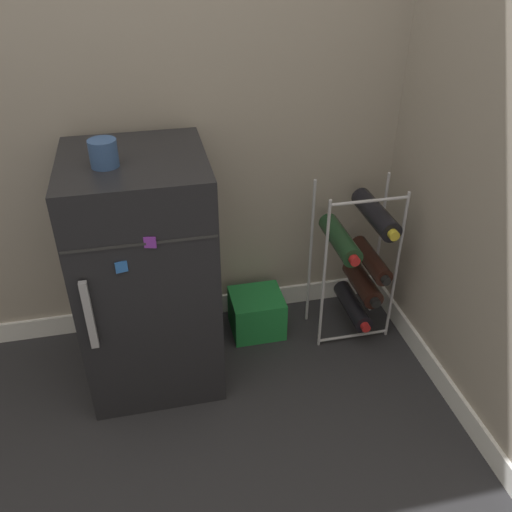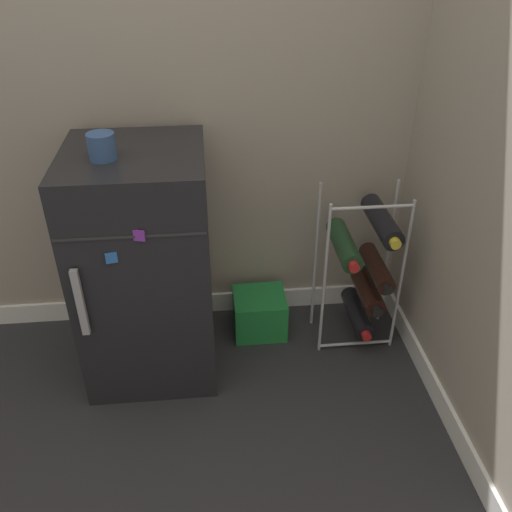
{
  "view_description": "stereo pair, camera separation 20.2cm",
  "coord_description": "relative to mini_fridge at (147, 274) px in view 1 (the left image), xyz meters",
  "views": [
    {
      "loc": [
        -0.17,
        -1.35,
        1.53
      ],
      "look_at": [
        0.2,
        0.32,
        0.44
      ],
      "focal_mm": 38.0,
      "sensor_mm": 36.0,
      "label": 1
    },
    {
      "loc": [
        0.03,
        -1.38,
        1.53
      ],
      "look_at": [
        0.2,
        0.32,
        0.44
      ],
      "focal_mm": 38.0,
      "sensor_mm": 36.0,
      "label": 2
    }
  ],
  "objects": [
    {
      "name": "wine_rack",
      "position": [
        0.84,
        0.06,
        -0.09
      ],
      "size": [
        0.31,
        0.33,
        0.67
      ],
      "color": "#B2B2B7",
      "rests_on": "ground_plane"
    },
    {
      "name": "fridge_top_cup",
      "position": [
        -0.08,
        -0.05,
        0.48
      ],
      "size": [
        0.09,
        0.09,
        0.08
      ],
      "color": "#335184",
      "rests_on": "mini_fridge"
    },
    {
      "name": "mini_fridge",
      "position": [
        0.0,
        0.0,
        0.0
      ],
      "size": [
        0.47,
        0.51,
        0.88
      ],
      "color": "black",
      "rests_on": "ground_plane"
    },
    {
      "name": "wall_back",
      "position": [
        0.21,
        0.32,
        0.8
      ],
      "size": [
        6.66,
        0.07,
        2.5
      ],
      "color": "#9E9384",
      "rests_on": "ground_plane"
    },
    {
      "name": "soda_box",
      "position": [
        0.43,
        0.13,
        -0.35
      ],
      "size": [
        0.22,
        0.2,
        0.18
      ],
      "color": "#1E7F38",
      "rests_on": "ground_plane"
    },
    {
      "name": "ground_plane",
      "position": [
        0.21,
        -0.29,
        -0.44
      ],
      "size": [
        14.0,
        14.0,
        0.0
      ],
      "primitive_type": "plane",
      "color": "#28282B"
    }
  ]
}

